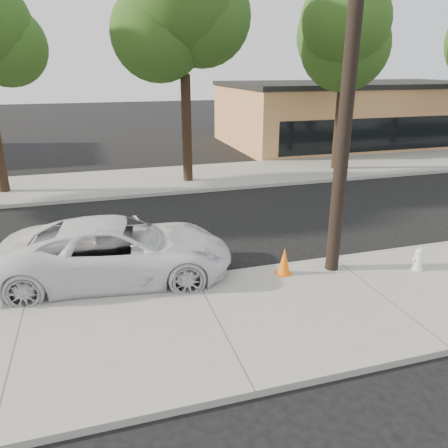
{
  "coord_description": "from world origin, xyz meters",
  "views": [
    {
      "loc": [
        -2.18,
        -11.95,
        5.22
      ],
      "look_at": [
        1.18,
        -0.8,
        1.0
      ],
      "focal_mm": 35.0,
      "sensor_mm": 36.0,
      "label": 1
    }
  ],
  "objects_px": {
    "traffic_cone": "(284,261)",
    "utility_pole": "(348,90)",
    "police_cruiser": "(118,251)",
    "fire_hydrant": "(418,259)"
  },
  "relations": [
    {
      "from": "traffic_cone",
      "to": "utility_pole",
      "type": "bearing_deg",
      "value": -2.88
    },
    {
      "from": "police_cruiser",
      "to": "traffic_cone",
      "type": "bearing_deg",
      "value": -99.61
    },
    {
      "from": "police_cruiser",
      "to": "fire_hydrant",
      "type": "distance_m",
      "value": 7.82
    },
    {
      "from": "utility_pole",
      "to": "police_cruiser",
      "type": "height_order",
      "value": "utility_pole"
    },
    {
      "from": "utility_pole",
      "to": "fire_hydrant",
      "type": "height_order",
      "value": "utility_pole"
    },
    {
      "from": "traffic_cone",
      "to": "police_cruiser",
      "type": "bearing_deg",
      "value": 163.24
    },
    {
      "from": "fire_hydrant",
      "to": "utility_pole",
      "type": "bearing_deg",
      "value": 167.75
    },
    {
      "from": "utility_pole",
      "to": "fire_hydrant",
      "type": "xyz_separation_m",
      "value": [
        2.13,
        -0.7,
        -4.25
      ]
    },
    {
      "from": "utility_pole",
      "to": "traffic_cone",
      "type": "relative_size",
      "value": 12.49
    },
    {
      "from": "police_cruiser",
      "to": "traffic_cone",
      "type": "relative_size",
      "value": 8.01
    }
  ]
}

